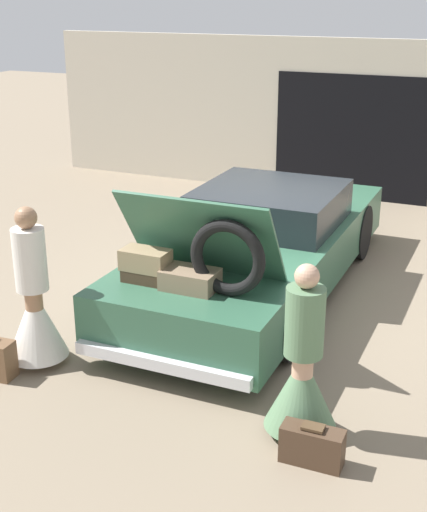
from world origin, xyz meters
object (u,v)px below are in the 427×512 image
(person_left, at_px, (35,309))
(person_right, at_px, (302,376))
(car, at_px, (260,246))
(suitcase_beside_right_person, at_px, (312,446))

(person_left, xyz_separation_m, person_right, (2.80, -0.12, -0.04))
(car, bearing_deg, person_right, -63.36)
(car, bearing_deg, person_left, -117.70)
(car, relative_size, person_left, 3.27)
(car, height_order, person_left, car)
(person_left, distance_m, suitcase_beside_right_person, 3.08)
(car, xyz_separation_m, person_left, (-1.40, -2.67, 0.00))
(person_left, distance_m, person_right, 2.80)
(person_left, height_order, suitcase_beside_right_person, person_left)
(car, distance_m, person_left, 3.01)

